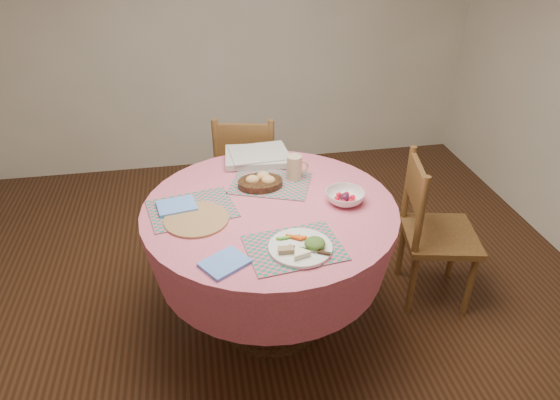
{
  "coord_description": "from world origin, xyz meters",
  "views": [
    {
      "loc": [
        -0.31,
        -2.02,
        2.03
      ],
      "look_at": [
        0.05,
        0.0,
        0.78
      ],
      "focal_mm": 32.0,
      "sensor_mm": 36.0,
      "label": 1
    }
  ],
  "objects_px": {
    "wicker_trivet": "(196,219)",
    "fruit_bowl": "(345,197)",
    "dining_table": "(270,239)",
    "dinner_plate": "(302,247)",
    "chair_right": "(432,229)",
    "chair_back": "(247,173)",
    "latte_mug": "(295,167)",
    "bread_bowl": "(261,182)"
  },
  "relations": [
    {
      "from": "wicker_trivet",
      "to": "fruit_bowl",
      "type": "relative_size",
      "value": 1.54
    },
    {
      "from": "chair_back",
      "to": "dinner_plate",
      "type": "xyz_separation_m",
      "value": [
        0.09,
        -1.25,
        0.3
      ]
    },
    {
      "from": "wicker_trivet",
      "to": "bread_bowl",
      "type": "distance_m",
      "value": 0.42
    },
    {
      "from": "chair_back",
      "to": "dinner_plate",
      "type": "relative_size",
      "value": 3.3
    },
    {
      "from": "chair_back",
      "to": "bread_bowl",
      "type": "distance_m",
      "value": 0.75
    },
    {
      "from": "chair_back",
      "to": "fruit_bowl",
      "type": "relative_size",
      "value": 4.61
    },
    {
      "from": "wicker_trivet",
      "to": "bread_bowl",
      "type": "height_order",
      "value": "bread_bowl"
    },
    {
      "from": "wicker_trivet",
      "to": "latte_mug",
      "type": "relative_size",
      "value": 2.33
    },
    {
      "from": "bread_bowl",
      "to": "fruit_bowl",
      "type": "relative_size",
      "value": 1.18
    },
    {
      "from": "dining_table",
      "to": "wicker_trivet",
      "type": "relative_size",
      "value": 4.13
    },
    {
      "from": "chair_back",
      "to": "wicker_trivet",
      "type": "relative_size",
      "value": 2.99
    },
    {
      "from": "wicker_trivet",
      "to": "latte_mug",
      "type": "xyz_separation_m",
      "value": [
        0.53,
        0.31,
        0.06
      ]
    },
    {
      "from": "chair_back",
      "to": "latte_mug",
      "type": "height_order",
      "value": "chair_back"
    },
    {
      "from": "chair_back",
      "to": "fruit_bowl",
      "type": "bearing_deg",
      "value": 125.02
    },
    {
      "from": "wicker_trivet",
      "to": "bread_bowl",
      "type": "xyz_separation_m",
      "value": [
        0.34,
        0.25,
        0.03
      ]
    },
    {
      "from": "chair_right",
      "to": "chair_back",
      "type": "bearing_deg",
      "value": 60.83
    },
    {
      "from": "dining_table",
      "to": "latte_mug",
      "type": "relative_size",
      "value": 9.61
    },
    {
      "from": "dinner_plate",
      "to": "fruit_bowl",
      "type": "height_order",
      "value": "same"
    },
    {
      "from": "dining_table",
      "to": "chair_right",
      "type": "distance_m",
      "value": 0.92
    },
    {
      "from": "dining_table",
      "to": "fruit_bowl",
      "type": "height_order",
      "value": "fruit_bowl"
    },
    {
      "from": "fruit_bowl",
      "to": "chair_right",
      "type": "bearing_deg",
      "value": 9.42
    },
    {
      "from": "bread_bowl",
      "to": "dinner_plate",
      "type": "bearing_deg",
      "value": -80.47
    },
    {
      "from": "bread_bowl",
      "to": "latte_mug",
      "type": "bearing_deg",
      "value": 15.95
    },
    {
      "from": "chair_right",
      "to": "dinner_plate",
      "type": "relative_size",
      "value": 3.24
    },
    {
      "from": "dining_table",
      "to": "bread_bowl",
      "type": "height_order",
      "value": "bread_bowl"
    },
    {
      "from": "wicker_trivet",
      "to": "fruit_bowl",
      "type": "height_order",
      "value": "fruit_bowl"
    },
    {
      "from": "wicker_trivet",
      "to": "dinner_plate",
      "type": "bearing_deg",
      "value": -35.83
    },
    {
      "from": "dining_table",
      "to": "chair_back",
      "type": "height_order",
      "value": "chair_back"
    },
    {
      "from": "chair_right",
      "to": "wicker_trivet",
      "type": "relative_size",
      "value": 2.94
    },
    {
      "from": "chair_back",
      "to": "latte_mug",
      "type": "bearing_deg",
      "value": 118.75
    },
    {
      "from": "chair_right",
      "to": "bread_bowl",
      "type": "xyz_separation_m",
      "value": [
        -0.93,
        0.13,
        0.32
      ]
    },
    {
      "from": "dining_table",
      "to": "latte_mug",
      "type": "height_order",
      "value": "latte_mug"
    },
    {
      "from": "wicker_trivet",
      "to": "dinner_plate",
      "type": "distance_m",
      "value": 0.53
    },
    {
      "from": "dining_table",
      "to": "dinner_plate",
      "type": "height_order",
      "value": "dinner_plate"
    },
    {
      "from": "dining_table",
      "to": "dinner_plate",
      "type": "bearing_deg",
      "value": -78.17
    },
    {
      "from": "chair_right",
      "to": "bread_bowl",
      "type": "relative_size",
      "value": 3.83
    },
    {
      "from": "chair_right",
      "to": "latte_mug",
      "type": "xyz_separation_m",
      "value": [
        -0.74,
        0.18,
        0.36
      ]
    },
    {
      "from": "fruit_bowl",
      "to": "dinner_plate",
      "type": "bearing_deg",
      "value": -129.82
    },
    {
      "from": "dining_table",
      "to": "chair_right",
      "type": "bearing_deg",
      "value": 3.95
    },
    {
      "from": "wicker_trivet",
      "to": "latte_mug",
      "type": "height_order",
      "value": "latte_mug"
    },
    {
      "from": "dining_table",
      "to": "bread_bowl",
      "type": "relative_size",
      "value": 5.39
    },
    {
      "from": "wicker_trivet",
      "to": "fruit_bowl",
      "type": "bearing_deg",
      "value": 2.7
    }
  ]
}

